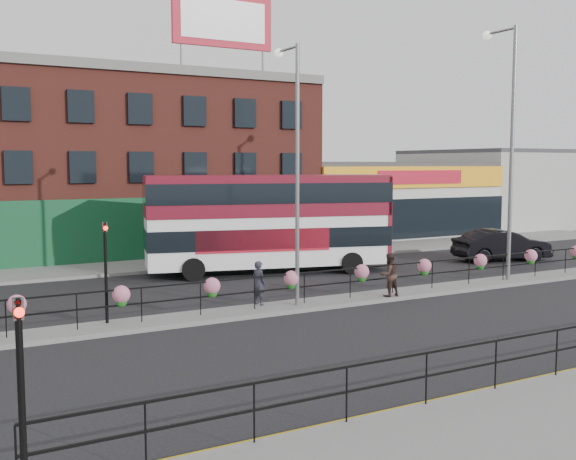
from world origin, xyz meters
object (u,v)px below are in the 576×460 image
car (502,245)px  pedestrian_a (259,283)px  pedestrian_b (389,275)px  lamp_column_east (507,131)px  lamp_column_west (294,152)px  double_decker_bus (269,213)px

car → pedestrian_a: 17.29m
pedestrian_a → pedestrian_b: bearing=-120.3°
pedestrian_b → lamp_column_east: size_ratio=0.15×
lamp_column_west → double_decker_bus: bearing=68.8°
car → pedestrian_b: size_ratio=3.26×
double_decker_bus → pedestrian_b: double_decker_bus is taller
pedestrian_a → pedestrian_b: pedestrian_b is taller
double_decker_bus → pedestrian_a: (-4.02, -6.87, -1.91)m
lamp_column_west → pedestrian_b: bearing=-8.4°
double_decker_bus → lamp_column_east: 11.24m
double_decker_bus → lamp_column_west: 8.33m
double_decker_bus → lamp_column_east: size_ratio=1.09×
double_decker_bus → lamp_column_east: lamp_column_east is taller
pedestrian_a → lamp_column_west: lamp_column_west is taller
double_decker_bus → lamp_column_west: lamp_column_west is taller
lamp_column_west → car: bearing=17.4°
lamp_column_west → lamp_column_east: (10.67, 0.20, 1.00)m
car → lamp_column_east: lamp_column_east is taller
double_decker_bus → car: (12.70, -2.47, -2.01)m
car → lamp_column_east: (-4.87, -4.67, 5.74)m
pedestrian_a → lamp_column_east: size_ratio=0.15×
double_decker_bus → lamp_column_west: bearing=-111.2°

